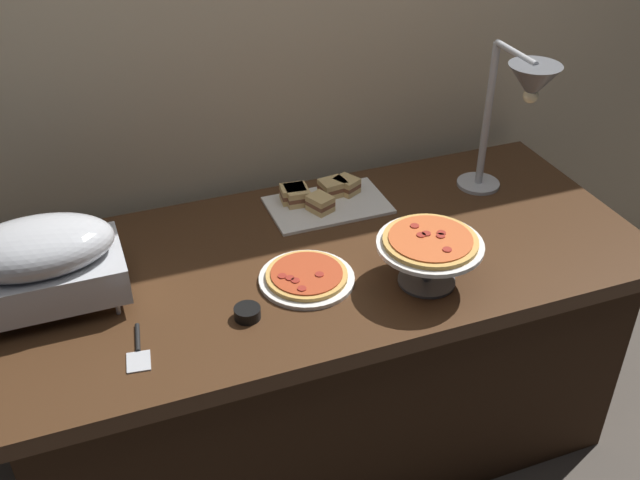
{
  "coord_description": "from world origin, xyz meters",
  "views": [
    {
      "loc": [
        -0.62,
        -1.64,
        1.98
      ],
      "look_at": [
        0.0,
        0.0,
        0.81
      ],
      "focal_mm": 41.75,
      "sensor_mm": 36.0,
      "label": 1
    }
  ],
  "objects_px": {
    "pizza_plate_center": "(430,247)",
    "chafing_dish": "(40,261)",
    "pizza_plate_front": "(307,277)",
    "sandwich_platter": "(321,198)",
    "serving_spatula": "(138,350)",
    "heat_lamp": "(523,95)",
    "sauce_cup_near": "(247,312)"
  },
  "relations": [
    {
      "from": "pizza_plate_center",
      "to": "sauce_cup_near",
      "type": "bearing_deg",
      "value": 177.03
    },
    {
      "from": "sauce_cup_near",
      "to": "serving_spatula",
      "type": "bearing_deg",
      "value": -174.45
    },
    {
      "from": "pizza_plate_center",
      "to": "serving_spatula",
      "type": "distance_m",
      "value": 0.79
    },
    {
      "from": "pizza_plate_front",
      "to": "serving_spatula",
      "type": "xyz_separation_m",
      "value": [
        -0.48,
        -0.12,
        -0.01
      ]
    },
    {
      "from": "sauce_cup_near",
      "to": "chafing_dish",
      "type": "bearing_deg",
      "value": 153.46
    },
    {
      "from": "sandwich_platter",
      "to": "pizza_plate_front",
      "type": "bearing_deg",
      "value": -116.39
    },
    {
      "from": "pizza_plate_center",
      "to": "sandwich_platter",
      "type": "xyz_separation_m",
      "value": [
        -0.12,
        0.48,
        -0.09
      ]
    },
    {
      "from": "pizza_plate_front",
      "to": "serving_spatula",
      "type": "bearing_deg",
      "value": -165.78
    },
    {
      "from": "chafing_dish",
      "to": "sandwich_platter",
      "type": "relative_size",
      "value": 1.07
    },
    {
      "from": "pizza_plate_center",
      "to": "sandwich_platter",
      "type": "height_order",
      "value": "pizza_plate_center"
    },
    {
      "from": "pizza_plate_front",
      "to": "sandwich_platter",
      "type": "bearing_deg",
      "value": 63.61
    },
    {
      "from": "chafing_dish",
      "to": "serving_spatula",
      "type": "height_order",
      "value": "chafing_dish"
    },
    {
      "from": "pizza_plate_front",
      "to": "pizza_plate_center",
      "type": "xyz_separation_m",
      "value": [
        0.3,
        -0.12,
        0.1
      ]
    },
    {
      "from": "chafing_dish",
      "to": "pizza_plate_front",
      "type": "xyz_separation_m",
      "value": [
        0.66,
        -0.14,
        -0.13
      ]
    },
    {
      "from": "pizza_plate_front",
      "to": "sandwich_platter",
      "type": "xyz_separation_m",
      "value": [
        0.18,
        0.36,
        0.01
      ]
    },
    {
      "from": "heat_lamp",
      "to": "serving_spatula",
      "type": "height_order",
      "value": "heat_lamp"
    },
    {
      "from": "chafing_dish",
      "to": "serving_spatula",
      "type": "relative_size",
      "value": 2.31
    },
    {
      "from": "sandwich_platter",
      "to": "serving_spatula",
      "type": "distance_m",
      "value": 0.82
    },
    {
      "from": "sandwich_platter",
      "to": "heat_lamp",
      "type": "bearing_deg",
      "value": -23.5
    },
    {
      "from": "chafing_dish",
      "to": "sauce_cup_near",
      "type": "height_order",
      "value": "chafing_dish"
    },
    {
      "from": "heat_lamp",
      "to": "serving_spatula",
      "type": "xyz_separation_m",
      "value": [
        -1.19,
        -0.26,
        -0.38
      ]
    },
    {
      "from": "chafing_dish",
      "to": "pizza_plate_center",
      "type": "relative_size",
      "value": 1.4
    },
    {
      "from": "chafing_dish",
      "to": "pizza_plate_center",
      "type": "distance_m",
      "value": 1.0
    },
    {
      "from": "pizza_plate_front",
      "to": "sandwich_platter",
      "type": "height_order",
      "value": "sandwich_platter"
    },
    {
      "from": "pizza_plate_front",
      "to": "sauce_cup_near",
      "type": "xyz_separation_m",
      "value": [
        -0.19,
        -0.09,
        0.0
      ]
    },
    {
      "from": "heat_lamp",
      "to": "sandwich_platter",
      "type": "relative_size",
      "value": 1.33
    },
    {
      "from": "pizza_plate_center",
      "to": "serving_spatula",
      "type": "relative_size",
      "value": 1.65
    },
    {
      "from": "chafing_dish",
      "to": "serving_spatula",
      "type": "bearing_deg",
      "value": -54.8
    },
    {
      "from": "sandwich_platter",
      "to": "pizza_plate_center",
      "type": "bearing_deg",
      "value": -75.73
    },
    {
      "from": "heat_lamp",
      "to": "serving_spatula",
      "type": "relative_size",
      "value": 2.86
    },
    {
      "from": "pizza_plate_center",
      "to": "chafing_dish",
      "type": "bearing_deg",
      "value": 164.99
    },
    {
      "from": "pizza_plate_front",
      "to": "pizza_plate_center",
      "type": "bearing_deg",
      "value": -21.41
    }
  ]
}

